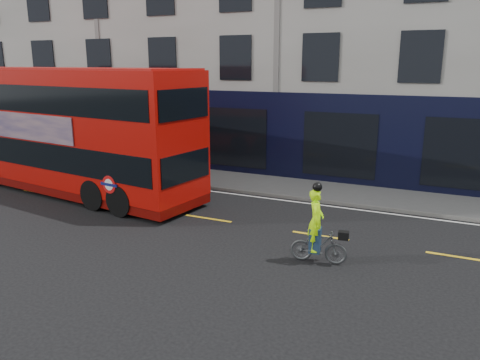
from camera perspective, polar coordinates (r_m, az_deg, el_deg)
The scene contains 8 objects.
ground at distance 15.16m, azimuth -6.63°, elevation -6.35°, with size 120.00×120.00×0.00m, color black.
pavement at distance 20.70m, azimuth 2.73°, elevation -0.51°, with size 60.00×3.00×0.12m, color gray.
kerb at distance 19.37m, azimuth 1.06°, elevation -1.51°, with size 60.00×0.12×0.13m, color slate.
building_terrace at distance 26.22m, azimuth 8.55°, elevation 18.79°, with size 50.00×10.07×15.00m.
road_edge_line at distance 19.12m, azimuth 0.69°, elevation -1.90°, with size 58.00×0.10×0.01m, color silver.
lane_dashes at distance 16.38m, azimuth -3.90°, elevation -4.70°, with size 58.00×0.12×0.01m, color yellow, non-canonical shape.
bus at distance 20.59m, azimuth -20.35°, elevation 5.79°, with size 12.86×4.53×5.09m.
cyclist at distance 12.81m, azimuth 9.44°, elevation -6.67°, with size 1.57×0.66×2.24m.
Camera 1 is at (7.50, -12.08, 5.26)m, focal length 35.00 mm.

